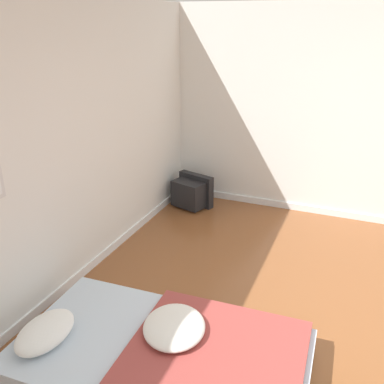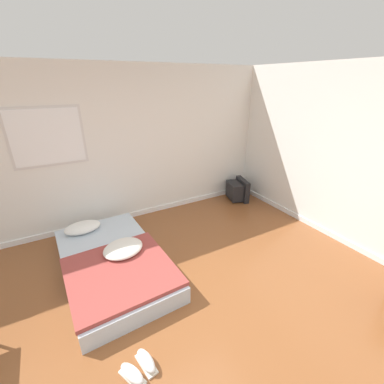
# 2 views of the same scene
# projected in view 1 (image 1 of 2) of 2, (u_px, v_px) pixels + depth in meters

# --- Properties ---
(wall_back) EXTENTS (8.13, 0.08, 2.60)m
(wall_back) POSITION_uv_depth(u_px,v_px,m) (32.00, 166.00, 3.45)
(wall_back) COLOR white
(wall_back) RESTS_ON ground_plane
(mattress_bed) EXTENTS (1.27, 2.11, 0.37)m
(mattress_bed) POSITION_uv_depth(u_px,v_px,m) (162.00, 358.00, 3.06)
(mattress_bed) COLOR silver
(mattress_bed) RESTS_ON ground_plane
(crt_tv) EXTENTS (0.46, 0.55, 0.44)m
(crt_tv) POSITION_uv_depth(u_px,v_px,m) (191.00, 192.00, 5.81)
(crt_tv) COLOR black
(crt_tv) RESTS_ON ground_plane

